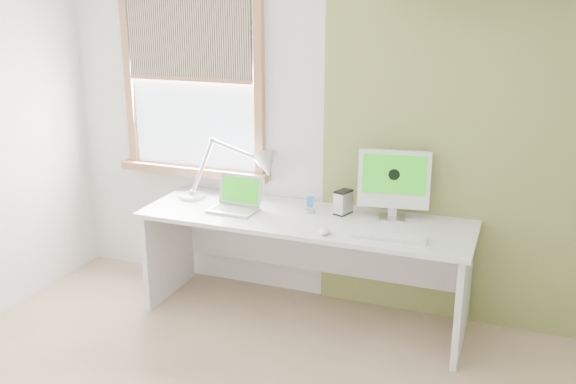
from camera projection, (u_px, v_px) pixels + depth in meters
The scene contains 11 objects.
room at pixel (202, 193), 2.80m from camera, with size 4.04×3.54×2.64m.
accent_wall at pixel (476, 133), 4.01m from camera, with size 2.00×0.02×2.60m, color olive.
window at pixel (191, 80), 4.60m from camera, with size 1.20×0.14×1.42m.
desk at pixel (307, 241), 4.32m from camera, with size 2.20×0.70×0.73m.
desk_lamp at pixel (253, 168), 4.48m from camera, with size 0.81×0.40×0.45m.
laptop at pixel (236, 201), 4.35m from camera, with size 0.33×0.27×0.22m.
phone_dock at pixel (310, 207), 4.29m from camera, with size 0.08×0.08×0.13m.
external_drive at pixel (343, 202), 4.25m from camera, with size 0.11×0.14×0.16m.
imac at pixel (394, 181), 4.12m from camera, with size 0.47×0.18×0.45m.
keyboard at pixel (389, 236), 3.85m from camera, with size 0.46×0.14×0.02m.
mouse at pixel (324, 231), 3.91m from camera, with size 0.06×0.11×0.03m, color white.
Camera 1 is at (1.31, -2.36, 2.14)m, focal length 39.89 mm.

